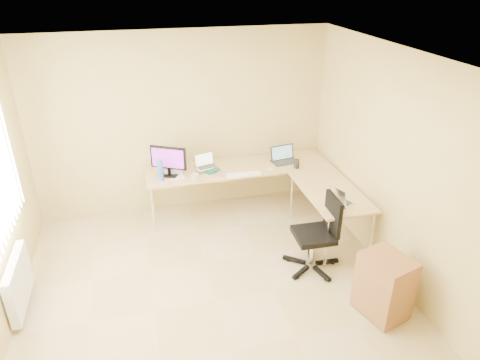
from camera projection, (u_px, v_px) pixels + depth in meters
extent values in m
plane|color=tan|center=(216.00, 301.00, 4.84)|extent=(4.50, 4.50, 0.00)
plane|color=white|center=(209.00, 64.00, 3.68)|extent=(4.50, 4.50, 0.00)
plane|color=tan|center=(183.00, 124.00, 6.21)|extent=(4.50, 0.00, 4.50)
plane|color=tan|center=(404.00, 175.00, 4.72)|extent=(0.00, 4.50, 4.50)
cube|color=tan|center=(239.00, 189.00, 6.44)|extent=(2.65, 0.70, 0.73)
cube|color=tan|center=(329.00, 215.00, 5.79)|extent=(0.70, 1.30, 0.73)
cube|color=black|center=(169.00, 161.00, 5.92)|extent=(0.52, 0.38, 0.43)
cube|color=#135447|center=(210.00, 169.00, 6.16)|extent=(0.27, 0.31, 0.04)
cube|color=#B9B9B9|center=(206.00, 161.00, 6.10)|extent=(0.34, 0.29, 0.19)
cube|color=#242424|center=(285.00, 155.00, 6.37)|extent=(0.41, 0.33, 0.23)
cube|color=white|center=(244.00, 175.00, 6.01)|extent=(0.48, 0.14, 0.02)
ellipsoid|color=white|center=(270.00, 170.00, 6.14)|extent=(0.10, 0.06, 0.03)
imported|color=beige|center=(195.00, 178.00, 5.85)|extent=(0.11, 0.11, 0.10)
cylinder|color=silver|center=(222.00, 174.00, 6.03)|extent=(0.15, 0.15, 0.03)
cylinder|color=#4068B2|center=(160.00, 170.00, 5.83)|extent=(0.10, 0.10, 0.29)
cube|color=white|center=(176.00, 176.00, 6.01)|extent=(0.20, 0.27, 0.01)
cube|color=silver|center=(174.00, 169.00, 6.09)|extent=(0.27, 0.22, 0.09)
cylinder|color=white|center=(158.00, 159.00, 6.14)|extent=(0.26, 0.26, 0.30)
cylinder|color=black|center=(296.00, 164.00, 6.21)|extent=(0.09, 0.09, 0.13)
cube|color=silver|center=(343.00, 196.00, 5.28)|extent=(0.37, 0.34, 0.20)
cube|color=black|center=(314.00, 233.00, 5.17)|extent=(0.60, 0.60, 0.97)
cube|color=#A74E28|center=(384.00, 285.00, 4.53)|extent=(0.52, 0.59, 0.69)
cube|color=white|center=(19.00, 283.00, 4.59)|extent=(0.09, 0.80, 0.55)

